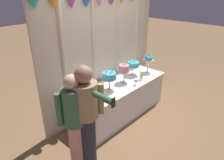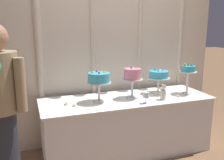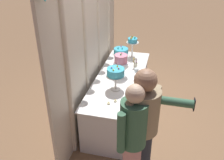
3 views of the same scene
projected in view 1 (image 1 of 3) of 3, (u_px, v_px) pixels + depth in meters
ground_plane at (124, 115)px, 4.41m from camera, size 24.00×24.00×0.00m
draped_curtain at (103, 45)px, 4.14m from camera, size 3.02×0.17×2.64m
cake_table at (121, 99)px, 4.32m from camera, size 2.14×0.74×0.72m
cake_display_leftmost at (109, 76)px, 3.79m from camera, size 0.29×0.29×0.39m
cake_display_midleft at (124, 69)px, 4.09m from camera, size 0.25×0.25×0.40m
cake_display_midright at (133, 65)px, 4.44m from camera, size 0.30×0.30×0.35m
cake_display_rightmost at (148, 59)px, 4.56m from camera, size 0.23×0.23×0.42m
wine_glass at (136, 81)px, 4.06m from camera, size 0.07×0.07×0.13m
flower_vase at (141, 77)px, 4.27m from camera, size 0.07×0.09×0.19m
tealight_far_left at (94, 97)px, 3.65m from camera, size 0.05×0.05×0.04m
tealight_near_left at (100, 97)px, 3.65m from camera, size 0.05×0.05×0.04m
tealight_near_right at (146, 76)px, 4.48m from camera, size 0.04×0.04×0.03m
guest_man_pink_jacket at (86, 117)px, 2.82m from camera, size 0.47×0.47×1.64m
guest_man_dark_suit at (75, 121)px, 2.79m from camera, size 0.40×0.76×1.54m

